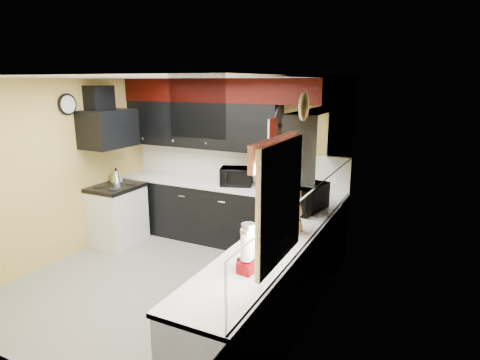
{
  "coord_description": "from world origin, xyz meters",
  "views": [
    {
      "loc": [
        2.82,
        -3.68,
        2.46
      ],
      "look_at": [
        0.62,
        0.74,
        1.24
      ],
      "focal_mm": 30.0,
      "sensor_mm": 36.0,
      "label": 1
    }
  ],
  "objects_px": {
    "utensil_crock": "(262,183)",
    "toaster_oven": "(236,176)",
    "kettle": "(116,176)",
    "knife_block": "(284,184)",
    "microwave": "(304,197)"
  },
  "relations": [
    {
      "from": "knife_block",
      "to": "kettle",
      "type": "relative_size",
      "value": 1.09
    },
    {
      "from": "knife_block",
      "to": "microwave",
      "type": "bearing_deg",
      "value": -66.33
    },
    {
      "from": "microwave",
      "to": "kettle",
      "type": "bearing_deg",
      "value": 97.62
    },
    {
      "from": "microwave",
      "to": "utensil_crock",
      "type": "relative_size",
      "value": 3.31
    },
    {
      "from": "toaster_oven",
      "to": "kettle",
      "type": "height_order",
      "value": "toaster_oven"
    },
    {
      "from": "toaster_oven",
      "to": "knife_block",
      "type": "relative_size",
      "value": 2.2
    },
    {
      "from": "utensil_crock",
      "to": "toaster_oven",
      "type": "bearing_deg",
      "value": 178.24
    },
    {
      "from": "utensil_crock",
      "to": "knife_block",
      "type": "xyz_separation_m",
      "value": [
        0.33,
        0.0,
        0.02
      ]
    },
    {
      "from": "microwave",
      "to": "kettle",
      "type": "distance_m",
      "value": 3.11
    },
    {
      "from": "toaster_oven",
      "to": "kettle",
      "type": "xyz_separation_m",
      "value": [
        -1.83,
        -0.57,
        -0.07
      ]
    },
    {
      "from": "microwave",
      "to": "knife_block",
      "type": "height_order",
      "value": "microwave"
    },
    {
      "from": "utensil_crock",
      "to": "knife_block",
      "type": "relative_size",
      "value": 0.84
    },
    {
      "from": "toaster_oven",
      "to": "kettle",
      "type": "distance_m",
      "value": 1.92
    },
    {
      "from": "utensil_crock",
      "to": "kettle",
      "type": "relative_size",
      "value": 0.91
    },
    {
      "from": "kettle",
      "to": "knife_block",
      "type": "bearing_deg",
      "value": 12.14
    }
  ]
}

